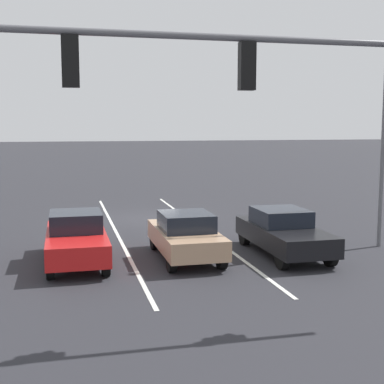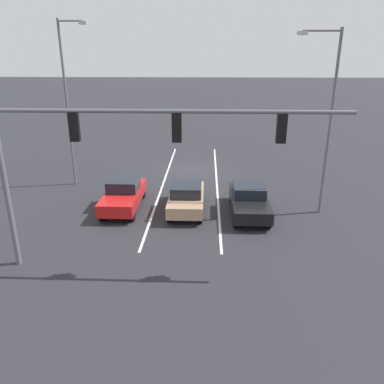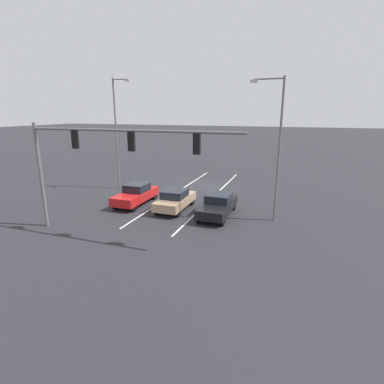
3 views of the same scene
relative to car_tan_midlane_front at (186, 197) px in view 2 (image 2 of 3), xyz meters
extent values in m
plane|color=#28282D|center=(0.01, -7.55, -0.74)|extent=(240.00, 240.00, 0.00)
cube|color=silver|center=(-1.67, -4.53, -0.73)|extent=(0.12, 18.04, 0.01)
cube|color=silver|center=(1.70, -4.53, -0.73)|extent=(0.12, 18.04, 0.01)
cube|color=tan|center=(0.00, -0.02, -0.11)|extent=(1.73, 4.04, 0.59)
cube|color=black|center=(0.00, 0.05, 0.45)|extent=(1.52, 1.73, 0.53)
cube|color=red|center=(-0.61, -2.00, 0.03)|extent=(0.24, 0.06, 0.12)
cube|color=red|center=(0.61, -2.00, 0.03)|extent=(0.24, 0.06, 0.12)
cylinder|color=black|center=(-0.74, 1.43, -0.41)|extent=(0.22, 0.66, 0.66)
cylinder|color=black|center=(0.74, 1.43, -0.41)|extent=(0.22, 0.66, 0.66)
cylinder|color=black|center=(-0.74, -1.46, -0.41)|extent=(0.22, 0.66, 0.66)
cylinder|color=black|center=(0.74, -1.46, -0.41)|extent=(0.22, 0.66, 0.66)
cube|color=black|center=(-3.17, 0.26, -0.11)|extent=(1.77, 4.45, 0.60)
cube|color=black|center=(-3.17, -0.03, 0.45)|extent=(1.56, 1.79, 0.51)
cube|color=red|center=(-3.79, -1.92, 0.04)|extent=(0.24, 0.06, 0.12)
cube|color=red|center=(-2.55, -1.92, 0.04)|extent=(0.24, 0.06, 0.12)
cylinder|color=black|center=(-3.92, 1.90, -0.40)|extent=(0.22, 0.67, 0.67)
cylinder|color=black|center=(-2.41, 1.90, -0.40)|extent=(0.22, 0.67, 0.67)
cylinder|color=black|center=(-3.92, -1.38, -0.40)|extent=(0.22, 0.67, 0.67)
cylinder|color=black|center=(-2.41, -1.38, -0.40)|extent=(0.22, 0.67, 0.67)
cube|color=red|center=(3.31, -0.24, -0.10)|extent=(1.74, 4.34, 0.62)
cube|color=black|center=(3.31, -0.47, 0.50)|extent=(1.53, 1.70, 0.57)
cube|color=red|center=(2.70, -2.37, 0.06)|extent=(0.24, 0.06, 0.12)
cube|color=red|center=(3.92, -2.37, 0.06)|extent=(0.24, 0.06, 0.12)
cylinder|color=black|center=(2.57, 1.35, -0.41)|extent=(0.22, 0.66, 0.66)
cylinder|color=black|center=(4.05, 1.35, -0.41)|extent=(0.22, 0.66, 0.66)
cylinder|color=black|center=(2.57, -1.83, -0.41)|extent=(0.22, 0.66, 0.66)
cylinder|color=black|center=(4.05, -1.83, -0.41)|extent=(0.22, 0.66, 0.66)
cylinder|color=slate|center=(6.18, 5.49, 2.35)|extent=(0.20, 0.20, 6.17)
cylinder|color=slate|center=(0.20, 5.49, 5.10)|extent=(11.97, 0.14, 0.14)
cube|color=black|center=(-3.46, 5.49, 4.56)|extent=(0.32, 0.22, 0.95)
sphere|color=#4C0C0C|center=(-3.46, 5.33, 4.84)|extent=(0.20, 0.20, 0.20)
sphere|color=#4C420C|center=(-3.46, 5.33, 4.56)|extent=(0.20, 0.20, 0.20)
sphere|color=#19D83F|center=(-3.46, 5.33, 4.27)|extent=(0.20, 0.20, 0.20)
cube|color=black|center=(0.00, 5.49, 4.56)|extent=(0.32, 0.22, 0.95)
sphere|color=#4C0C0C|center=(0.00, 5.33, 4.84)|extent=(0.20, 0.20, 0.20)
sphere|color=#4C420C|center=(0.00, 5.33, 4.56)|extent=(0.20, 0.20, 0.20)
sphere|color=#19D83F|center=(0.00, 5.33, 4.27)|extent=(0.20, 0.20, 0.20)
cube|color=black|center=(3.45, 5.49, 4.56)|extent=(0.32, 0.22, 0.95)
sphere|color=#4C0C0C|center=(3.45, 5.33, 4.84)|extent=(0.20, 0.20, 0.20)
sphere|color=#4C420C|center=(3.45, 5.33, 4.56)|extent=(0.20, 0.20, 0.20)
sphere|color=#19D83F|center=(3.45, 5.33, 4.27)|extent=(0.20, 0.20, 0.20)
cylinder|color=slate|center=(7.16, -4.02, 4.00)|extent=(0.14, 0.14, 9.48)
cylinder|color=slate|center=(6.47, -4.02, 8.59)|extent=(1.38, 0.09, 0.09)
cube|color=beige|center=(5.78, -4.02, 8.49)|extent=(0.44, 0.24, 0.16)
cylinder|color=slate|center=(-6.82, -0.09, 3.63)|extent=(0.14, 0.14, 8.73)
cylinder|color=slate|center=(-5.97, -0.09, 7.85)|extent=(1.70, 0.09, 0.09)
cube|color=beige|center=(-5.12, -0.09, 7.75)|extent=(0.44, 0.24, 0.16)
camera|label=1|loc=(3.65, 15.84, 3.38)|focal=50.00mm
camera|label=2|loc=(-1.01, 17.85, 6.82)|focal=35.00mm
camera|label=3|loc=(-7.92, 18.70, 6.01)|focal=28.00mm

